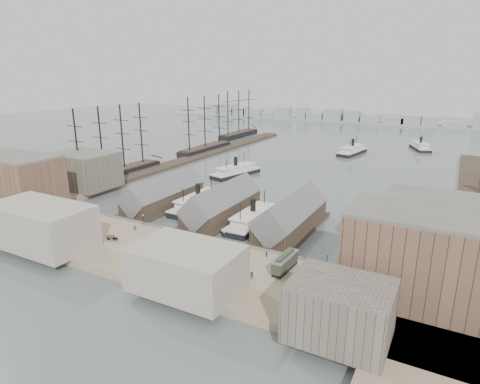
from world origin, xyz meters
The scene contains 42 objects.
ground centered at (0.00, 0.00, 0.00)m, with size 900.00×900.00×0.00m, color #4B5755.
quay centered at (0.00, -20.00, 1.00)m, with size 180.00×30.00×2.00m, color #88765C.
seawall centered at (0.00, -5.20, 1.15)m, with size 180.00×1.20×2.30m, color #59544C.
west_wharf centered at (-68.00, 100.00, 0.80)m, with size 10.00×220.00×1.60m, color #2D231C.
east_wharf centered at (78.00, 90.00, 0.80)m, with size 10.00×180.00×1.60m, color #2D231C.
ferry_shed_west centered at (-26.00, 16.88, 4.64)m, with size 14.00×42.00×12.60m.
ferry_shed_center centered at (0.00, 16.88, 4.64)m, with size 14.00×42.00×12.60m.
ferry_shed_east centered at (26.00, 16.88, 4.64)m, with size 14.00×42.00×12.60m.
warehouse_west_front centered at (-70.00, -12.00, 11.00)m, with size 32.00×18.00×18.00m, color brown.
warehouse_west_back centered at (-70.00, 18.00, 9.00)m, with size 26.00×20.00×14.00m, color #60564C.
warehouse_east_front centered at (66.00, -12.00, 11.50)m, with size 30.00×18.00×19.00m, color brown.
warehouse_east_back centered at (68.00, 15.00, 9.50)m, with size 28.00×20.00×15.00m, color #60564C.
street_bldg_center centered at (20.00, -32.00, 7.00)m, with size 24.00×16.00×10.00m, color gray.
street_bldg_west centered at (-30.00, -32.00, 8.00)m, with size 30.00×16.00×12.00m, color gray.
street_bldg_east centered at (55.00, -33.00, 7.50)m, with size 18.00×14.00×11.00m, color #60564C.
lamp_post_far_w centered at (-45.00, -7.00, 4.71)m, with size 0.44×0.44×3.92m.
lamp_post_near_w centered at (-15.00, -7.00, 4.71)m, with size 0.44×0.44×3.92m.
lamp_post_near_e centered at (15.00, -7.00, 4.71)m, with size 0.44×0.44×3.92m.
lamp_post_far_e centered at (45.00, -7.00, 4.71)m, with size 0.44×0.44×3.92m.
far_shore centered at (-2.07, 334.14, 3.91)m, with size 500.00×40.00×15.72m.
ferry_docked_west centered at (-13.00, 21.01, 2.40)m, with size 8.61×28.72×10.26m.
ferry_docked_east centered at (13.00, 15.19, 2.31)m, with size 8.26×27.55×9.84m.
ferry_open_near centered at (-25.61, 72.57, 2.37)m, with size 15.55×29.56×10.11m.
ferry_open_mid centered at (11.98, 157.19, 2.43)m, with size 13.32×30.11×10.39m.
ferry_open_far centered at (48.45, 195.07, 2.19)m, with size 16.67×27.19×9.33m.
sailing_ship_near centered at (-76.20, 41.06, 2.56)m, with size 8.49×58.51×34.91m.
sailing_ship_mid centered at (-74.53, 119.37, 2.57)m, with size 8.75×50.53×35.96m.
sailing_ship_far centered at (-87.05, 187.90, 2.66)m, with size 8.96×49.75×36.82m.
tram centered at (36.27, -13.29, 3.95)m, with size 3.34×10.83×3.81m.
horse_cart_left centered at (-38.95, -16.38, 2.77)m, with size 4.60×1.58×1.47m.
horse_cart_center centered at (-14.65, -20.28, 2.80)m, with size 4.94×1.89×1.55m.
horse_cart_right centered at (24.46, -18.77, 2.77)m, with size 4.60×1.75×1.46m.
pedestrian_0 centered at (-53.52, -15.94, 2.88)m, with size 0.65×0.47×1.77m, color black.
pedestrian_1 centered at (-39.64, -21.32, 2.83)m, with size 0.80×0.63×1.66m, color black.
pedestrian_2 centered at (-15.05, -11.08, 2.81)m, with size 1.04×0.60×1.62m, color black.
pedestrian_3 centered at (-17.22, -25.20, 2.82)m, with size 0.96×0.40×1.63m, color black.
pedestrian_4 centered at (-6.66, -14.74, 2.78)m, with size 0.77×0.50×1.57m, color black.
pedestrian_5 centered at (14.45, -23.72, 2.83)m, with size 0.60×0.44×1.66m, color black.
pedestrian_6 centered at (29.13, -8.78, 2.80)m, with size 0.77×0.60×1.59m, color black.
pedestrian_7 centered at (31.07, -21.07, 2.89)m, with size 1.15×0.66×1.78m, color black.
pedestrian_8 centered at (42.36, -12.12, 2.78)m, with size 0.92×0.38×1.56m, color black.
pedestrian_9 centered at (47.38, -24.66, 2.89)m, with size 0.87×0.56×1.77m, color black.
Camera 1 is at (69.58, -97.80, 48.72)m, focal length 30.00 mm.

